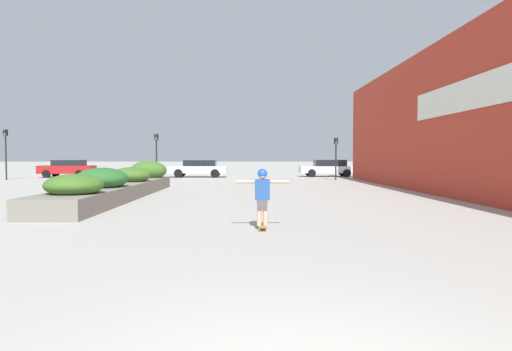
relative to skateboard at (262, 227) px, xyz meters
name	(u,v)px	position (x,y,z in m)	size (l,w,h in m)	color
building_wall_right	(475,112)	(8.26, 6.42, 3.33)	(0.67, 37.44, 6.79)	#B23323
planter_box	(120,185)	(-5.72, 8.43, 0.48)	(1.98, 14.13, 1.50)	slate
skateboard	(262,227)	(0.00, 0.00, 0.00)	(0.23, 0.71, 0.09)	olive
skateboarder	(262,191)	(0.00, 0.00, 0.84)	(1.26, 0.23, 1.35)	tan
car_leftmost	(462,168)	(17.87, 27.69, 0.68)	(4.64, 1.86, 1.38)	silver
car_center_left	(198,168)	(-4.46, 27.22, 0.70)	(4.79, 1.94, 1.43)	silver
car_center_right	(68,168)	(-15.35, 27.40, 0.70)	(4.31, 2.00, 1.44)	maroon
car_rightmost	(328,168)	(6.55, 28.18, 0.70)	(4.77, 2.02, 1.44)	silver
traffic_light_left	(156,149)	(-7.04, 22.72, 2.24)	(0.28, 0.30, 3.38)	black
traffic_light_right	(336,151)	(6.14, 22.69, 2.07)	(0.28, 0.30, 3.11)	black
traffic_light_far_left	(6,146)	(-18.18, 23.14, 2.44)	(0.28, 0.30, 3.71)	black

